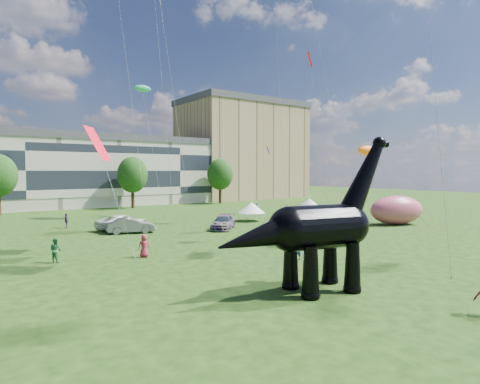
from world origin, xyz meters
TOP-DOWN VIEW (x-y plane):
  - ground at (0.00, 0.00)m, footprint 220.00×220.00m
  - terrace_row at (-8.00, 62.00)m, footprint 78.00×11.00m
  - apartment_block at (40.00, 65.00)m, footprint 28.00×18.00m
  - tree_mid_right at (8.00, 53.00)m, footprint 5.20×5.20m
  - tree_far_right at (26.00, 53.00)m, footprint 5.20×5.20m
  - dinosaur_sculpture at (-1.56, 0.65)m, footprint 10.70×3.86m
  - car_grey at (-2.33, 25.84)m, footprint 5.09×3.08m
  - car_white at (-2.14, 28.86)m, footprint 6.49×4.54m
  - car_dark at (7.04, 22.73)m, footprint 5.08×5.13m
  - gazebo_near at (13.94, 26.69)m, footprint 4.20×4.20m
  - gazebo_far at (24.33, 26.66)m, footprint 4.12×4.12m
  - inflatable_pink at (26.16, 13.85)m, footprint 7.73×5.61m
  - visitors at (-1.97, 16.15)m, footprint 46.29×41.09m

SIDE VIEW (x-z plane):
  - ground at x=0.00m, z-range 0.00..0.00m
  - car_dark at x=7.04m, z-range 0.00..1.49m
  - car_grey at x=-2.33m, z-range 0.00..1.58m
  - car_white at x=-2.14m, z-range 0.00..1.64m
  - visitors at x=-1.97m, z-range -0.04..1.79m
  - gazebo_near at x=13.94m, z-range 0.50..2.94m
  - inflatable_pink at x=26.16m, z-range 0.00..3.48m
  - gazebo_far at x=24.33m, z-range 0.51..3.06m
  - dinosaur_sculpture at x=-1.56m, z-range -1.07..7.65m
  - terrace_row at x=-8.00m, z-range 0.00..12.00m
  - tree_mid_right at x=8.00m, z-range 1.57..11.01m
  - tree_far_right at x=26.00m, z-range 1.57..11.01m
  - apartment_block at x=40.00m, z-range 0.00..22.00m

